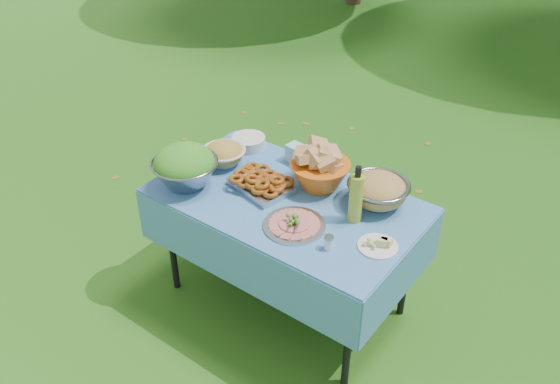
# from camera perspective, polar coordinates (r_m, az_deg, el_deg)

# --- Properties ---
(ground) EXTENTS (80.00, 80.00, 0.00)m
(ground) POSITION_cam_1_polar(r_m,az_deg,el_deg) (3.73, 0.55, -10.25)
(ground) COLOR #0E3D0B
(ground) RESTS_ON ground
(picnic_table) EXTENTS (1.46, 0.86, 0.76)m
(picnic_table) POSITION_cam_1_polar(r_m,az_deg,el_deg) (3.47, 0.59, -5.77)
(picnic_table) COLOR #7ECCF1
(picnic_table) RESTS_ON ground
(salad_bowl) EXTENTS (0.45, 0.45, 0.24)m
(salad_bowl) POSITION_cam_1_polar(r_m,az_deg,el_deg) (3.33, -9.16, 2.46)
(salad_bowl) COLOR gray
(salad_bowl) RESTS_ON picnic_table
(pasta_bowl_white) EXTENTS (0.29, 0.29, 0.14)m
(pasta_bowl_white) POSITION_cam_1_polar(r_m,az_deg,el_deg) (3.52, -5.43, 3.73)
(pasta_bowl_white) COLOR silver
(pasta_bowl_white) RESTS_ON picnic_table
(plate_stack) EXTENTS (0.23, 0.23, 0.07)m
(plate_stack) POSITION_cam_1_polar(r_m,az_deg,el_deg) (3.70, -3.05, 4.84)
(plate_stack) COLOR silver
(plate_stack) RESTS_ON picnic_table
(wipes_box) EXTENTS (0.13, 0.10, 0.11)m
(wipes_box) POSITION_cam_1_polar(r_m,az_deg,el_deg) (3.54, 1.63, 3.72)
(wipes_box) COLOR #98CDE8
(wipes_box) RESTS_ON picnic_table
(sanitizer_bottle) EXTENTS (0.07, 0.07, 0.16)m
(sanitizer_bottle) POSITION_cam_1_polar(r_m,az_deg,el_deg) (3.46, 2.54, 3.41)
(sanitizer_bottle) COLOR pink
(sanitizer_bottle) RESTS_ON picnic_table
(bread_bowl) EXTENTS (0.42, 0.42, 0.23)m
(bread_bowl) POSITION_cam_1_polar(r_m,az_deg,el_deg) (3.29, 3.87, 2.26)
(bread_bowl) COLOR #D45C12
(bread_bowl) RESTS_ON picnic_table
(pasta_bowl_steel) EXTENTS (0.36, 0.36, 0.18)m
(pasta_bowl_steel) POSITION_cam_1_polar(r_m,az_deg,el_deg) (3.19, 9.45, 0.20)
(pasta_bowl_steel) COLOR gray
(pasta_bowl_steel) RESTS_ON picnic_table
(fried_tray) EXTENTS (0.38, 0.31, 0.08)m
(fried_tray) POSITION_cam_1_polar(r_m,az_deg,el_deg) (3.30, -1.84, 0.89)
(fried_tray) COLOR #ABABB0
(fried_tray) RESTS_ON picnic_table
(charcuterie_platter) EXTENTS (0.35, 0.35, 0.07)m
(charcuterie_platter) POSITION_cam_1_polar(r_m,az_deg,el_deg) (3.02, 1.40, -2.76)
(charcuterie_platter) COLOR #B5B9BD
(charcuterie_platter) RESTS_ON picnic_table
(oil_bottle) EXTENTS (0.07, 0.07, 0.32)m
(oil_bottle) POSITION_cam_1_polar(r_m,az_deg,el_deg) (3.01, 7.36, -0.19)
(oil_bottle) COLOR #9EAD2A
(oil_bottle) RESTS_ON picnic_table
(cheese_plate) EXTENTS (0.26, 0.26, 0.05)m
(cheese_plate) POSITION_cam_1_polar(r_m,az_deg,el_deg) (2.93, 9.43, -4.82)
(cheese_plate) COLOR silver
(cheese_plate) RESTS_ON picnic_table
(shaker) EXTENTS (0.06, 0.06, 0.08)m
(shaker) POSITION_cam_1_polar(r_m,az_deg,el_deg) (2.88, 4.72, -4.86)
(shaker) COLOR white
(shaker) RESTS_ON picnic_table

